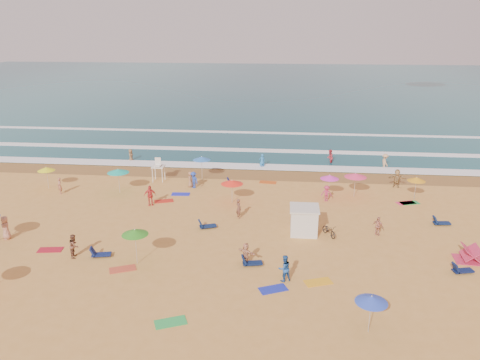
{
  "coord_description": "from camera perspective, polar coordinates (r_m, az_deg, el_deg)",
  "views": [
    {
      "loc": [
        5.73,
        -34.89,
        15.35
      ],
      "look_at": [
        1.71,
        6.0,
        1.5
      ],
      "focal_mm": 35.0,
      "sensor_mm": 36.0,
      "label": 1
    }
  ],
  "objects": [
    {
      "name": "lifeguard_stand",
      "position": [
        48.13,
        -9.9,
        1.06
      ],
      "size": [
        1.2,
        1.2,
        2.1
      ],
      "primitive_type": null,
      "color": "white",
      "rests_on": "ground"
    },
    {
      "name": "loungers",
      "position": [
        36.15,
        4.23,
        -6.25
      ],
      "size": [
        65.91,
        16.98,
        0.34
      ],
      "color": "#0E1549",
      "rests_on": "ground"
    },
    {
      "name": "ocean",
      "position": [
        120.01,
        2.88,
        11.26
      ],
      "size": [
        220.0,
        140.0,
        0.18
      ],
      "primitive_type": "cube",
      "color": "#0C4756",
      "rests_on": "ground"
    },
    {
      "name": "bicycle",
      "position": [
        36.19,
        10.8,
        -6.04
      ],
      "size": [
        1.33,
        1.8,
        0.9
      ],
      "primitive_type": "imported",
      "rotation": [
        0.0,
        0.0,
        0.48
      ],
      "color": "black",
      "rests_on": "ground"
    },
    {
      "name": "beach_umbrellas",
      "position": [
        37.61,
        -3.6,
        -1.99
      ],
      "size": [
        60.31,
        25.49,
        0.74
      ],
      "color": "red",
      "rests_on": "ground"
    },
    {
      "name": "surf_foam",
      "position": [
        58.52,
        -0.2,
        3.52
      ],
      "size": [
        200.0,
        18.7,
        0.05
      ],
      "color": "white",
      "rests_on": "ground"
    },
    {
      "name": "towels",
      "position": [
        36.62,
        0.37,
        -6.13
      ],
      "size": [
        29.54,
        25.11,
        0.03
      ],
      "color": "#AD1528",
      "rests_on": "ground"
    },
    {
      "name": "wet_sand",
      "position": [
        50.14,
        -1.22,
        0.8
      ],
      "size": [
        220.0,
        220.0,
        0.0
      ],
      "primitive_type": "plane",
      "color": "olive",
      "rests_on": "ground"
    },
    {
      "name": "ground",
      "position": [
        38.55,
        -3.42,
        -4.87
      ],
      "size": [
        220.0,
        220.0,
        0.0
      ],
      "primitive_type": "plane",
      "color": "gold",
      "rests_on": "ground"
    },
    {
      "name": "cabana",
      "position": [
        36.11,
        7.8,
        -4.97
      ],
      "size": [
        2.0,
        2.0,
        2.0
      ],
      "primitive_type": "cube",
      "color": "silver",
      "rests_on": "ground"
    },
    {
      "name": "cabana_roof",
      "position": [
        35.7,
        7.88,
        -3.42
      ],
      "size": [
        2.2,
        2.2,
        0.12
      ],
      "primitive_type": "cube",
      "color": "silver",
      "rests_on": "cabana"
    },
    {
      "name": "beachgoers",
      "position": [
        42.97,
        2.21,
        -1.2
      ],
      "size": [
        33.19,
        27.45,
        2.08
      ],
      "color": "#2A7FC7",
      "rests_on": "ground"
    }
  ]
}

